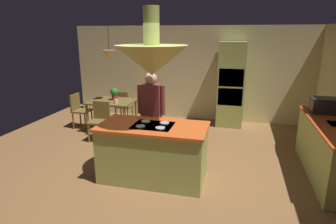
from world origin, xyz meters
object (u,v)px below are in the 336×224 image
at_px(oven_tower, 231,85).
at_px(person_at_island, 151,111).
at_px(chair_facing_island, 100,118).
at_px(chair_by_back_wall, 123,104).
at_px(dining_table, 112,105).
at_px(chair_at_corner, 79,108).
at_px(microwave_on_counter, 324,105).
at_px(potted_plant_on_table, 114,93).
at_px(cup_on_table, 116,101).
at_px(kitchen_island, 153,152).

xyz_separation_m(oven_tower, person_at_island, (-1.35, -2.52, -0.11)).
xyz_separation_m(chair_facing_island, chair_by_back_wall, (0.00, 1.31, 0.00)).
relative_size(dining_table, person_at_island, 0.64).
xyz_separation_m(oven_tower, dining_table, (-2.80, -1.14, -0.42)).
xyz_separation_m(chair_at_corner, microwave_on_counter, (5.46, -0.63, 0.57)).
bearing_deg(microwave_on_counter, dining_table, 172.13).
relative_size(potted_plant_on_table, cup_on_table, 3.33).
bearing_deg(person_at_island, dining_table, 136.44).
bearing_deg(cup_on_table, chair_facing_island, -115.94).
xyz_separation_m(dining_table, microwave_on_counter, (4.54, -0.63, 0.42)).
height_order(kitchen_island, potted_plant_on_table, potted_plant_on_table).
height_order(chair_by_back_wall, potted_plant_on_table, potted_plant_on_table).
xyz_separation_m(person_at_island, potted_plant_on_table, (-1.42, 1.48, -0.04)).
distance_m(chair_facing_island, cup_on_table, 0.57).
height_order(chair_facing_island, microwave_on_counter, microwave_on_counter).
bearing_deg(chair_by_back_wall, chair_at_corner, 35.46).
relative_size(kitchen_island, chair_at_corner, 2.01).
height_order(kitchen_island, dining_table, kitchen_island).
bearing_deg(chair_by_back_wall, dining_table, 90.00).
height_order(kitchen_island, cup_on_table, kitchen_island).
bearing_deg(kitchen_island, chair_at_corner, 141.28).
relative_size(person_at_island, chair_facing_island, 1.93).
bearing_deg(chair_facing_island, person_at_island, -26.56).
height_order(kitchen_island, chair_by_back_wall, kitchen_island).
relative_size(kitchen_island, chair_by_back_wall, 2.01).
distance_m(dining_table, microwave_on_counter, 4.60).
bearing_deg(kitchen_island, cup_on_table, 128.29).
bearing_deg(person_at_island, chair_at_corner, 149.79).
bearing_deg(person_at_island, microwave_on_counter, 13.70).
bearing_deg(person_at_island, potted_plant_on_table, 133.82).
bearing_deg(dining_table, chair_by_back_wall, 90.00).
height_order(dining_table, person_at_island, person_at_island).
bearing_deg(chair_facing_island, potted_plant_on_table, 87.54).
distance_m(kitchen_island, microwave_on_counter, 3.26).
relative_size(dining_table, cup_on_table, 12.01).
xyz_separation_m(chair_by_back_wall, cup_on_table, (0.21, -0.87, 0.30)).
bearing_deg(chair_facing_island, microwave_on_counter, 0.34).
bearing_deg(microwave_on_counter, chair_facing_island, -179.66).
height_order(dining_table, microwave_on_counter, microwave_on_counter).
distance_m(person_at_island, potted_plant_on_table, 2.05).
distance_m(oven_tower, chair_by_back_wall, 2.90).
xyz_separation_m(kitchen_island, chair_by_back_wall, (-1.70, 2.75, 0.03)).
height_order(dining_table, potted_plant_on_table, potted_plant_on_table).
bearing_deg(chair_at_corner, chair_facing_island, -125.46).
xyz_separation_m(chair_by_back_wall, chair_at_corner, (-0.92, -0.65, 0.00)).
relative_size(dining_table, chair_facing_island, 1.24).
height_order(chair_facing_island, cup_on_table, chair_facing_island).
xyz_separation_m(dining_table, chair_facing_island, (0.00, -0.65, -0.15)).
bearing_deg(dining_table, microwave_on_counter, -7.87).
xyz_separation_m(person_at_island, cup_on_table, (-1.24, 1.16, -0.16)).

